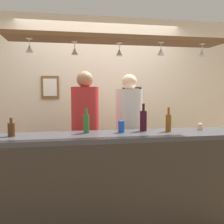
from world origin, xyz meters
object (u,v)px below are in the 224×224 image
at_px(person_right_white_patterned_shirt, 129,126).
at_px(bottle_beer_amber_tall, 168,122).
at_px(drink_can, 121,127).
at_px(person_left_red_shirt, 85,126).
at_px(bottle_beer_brown_stubby, 11,129).
at_px(picture_frame_lower_pair, 132,93).
at_px(bottle_wine_dark_red, 143,120).
at_px(cupcake, 200,127).
at_px(picture_frame_caricature, 50,87).
at_px(bottle_beer_green_import, 86,123).

distance_m(person_right_white_patterned_shirt, bottle_beer_amber_tall, 0.66).
distance_m(person_right_white_patterned_shirt, drink_can, 0.60).
bearing_deg(bottle_beer_amber_tall, person_left_red_shirt, 145.76).
bearing_deg(drink_can, bottle_beer_amber_tall, -3.32).
xyz_separation_m(bottle_beer_brown_stubby, picture_frame_lower_pair, (1.56, 1.36, 0.33)).
bearing_deg(person_left_red_shirt, bottle_beer_amber_tall, -34.24).
relative_size(bottle_wine_dark_red, bottle_beer_amber_tall, 1.15).
relative_size(bottle_beer_amber_tall, drink_can, 2.13).
height_order(person_left_red_shirt, bottle_wine_dark_red, person_left_red_shirt).
bearing_deg(drink_can, cupcake, 0.62).
xyz_separation_m(person_left_red_shirt, bottle_wine_dark_red, (0.60, -0.50, 0.12)).
bearing_deg(person_right_white_patterned_shirt, bottle_wine_dark_red, -85.94).
xyz_separation_m(cupcake, picture_frame_lower_pair, (-0.44, 1.32, 0.37)).
distance_m(bottle_beer_amber_tall, picture_frame_caricature, 1.93).
distance_m(bottle_wine_dark_red, picture_frame_caricature, 1.70).
relative_size(bottle_beer_amber_tall, picture_frame_caricature, 0.76).
bearing_deg(picture_frame_caricature, bottle_beer_amber_tall, -46.02).
relative_size(person_left_red_shirt, bottle_beer_amber_tall, 6.56).
xyz_separation_m(person_left_red_shirt, cupcake, (1.25, -0.54, 0.03)).
bearing_deg(bottle_beer_brown_stubby, picture_frame_caricature, 77.81).
height_order(bottle_beer_brown_stubby, bottle_beer_green_import, bottle_beer_green_import).
relative_size(person_left_red_shirt, picture_frame_lower_pair, 5.68).
bearing_deg(picture_frame_caricature, bottle_wine_dark_red, -50.41).
xyz_separation_m(drink_can, cupcake, (0.91, 0.01, -0.03)).
height_order(bottle_wine_dark_red, bottle_beer_brown_stubby, bottle_wine_dark_red).
relative_size(bottle_wine_dark_red, bottle_beer_brown_stubby, 1.67).
bearing_deg(bottle_wine_dark_red, bottle_beer_amber_tall, -17.82).
xyz_separation_m(cupcake, picture_frame_caricature, (-1.71, 1.32, 0.45)).
xyz_separation_m(bottle_wine_dark_red, picture_frame_lower_pair, (0.21, 1.28, 0.29)).
height_order(bottle_wine_dark_red, drink_can, bottle_wine_dark_red).
xyz_separation_m(bottle_beer_brown_stubby, picture_frame_caricature, (0.29, 1.36, 0.42)).
bearing_deg(bottle_wine_dark_red, picture_frame_caricature, 129.59).
bearing_deg(person_right_white_patterned_shirt, bottle_beer_green_import, -138.97).
distance_m(person_left_red_shirt, cupcake, 1.36).
relative_size(person_right_white_patterned_shirt, cupcake, 21.44).
bearing_deg(bottle_wine_dark_red, drink_can, -168.46).
height_order(bottle_beer_green_import, cupcake, bottle_beer_green_import).
bearing_deg(cupcake, picture_frame_caricature, 142.33).
bearing_deg(picture_frame_lower_pair, bottle_beer_amber_tall, -88.16).
relative_size(picture_frame_lower_pair, picture_frame_caricature, 0.88).
distance_m(bottle_beer_brown_stubby, bottle_beer_green_import, 0.73).
distance_m(drink_can, picture_frame_caricature, 1.61).
distance_m(person_left_red_shirt, bottle_beer_brown_stubby, 0.96).
bearing_deg(picture_frame_caricature, bottle_beer_green_import, -71.41).
bearing_deg(bottle_beer_green_import, person_right_white_patterned_shirt, 41.03).
bearing_deg(bottle_wine_dark_red, person_right_white_patterned_shirt, 94.06).
distance_m(bottle_wine_dark_red, drink_can, 0.27).
bearing_deg(person_right_white_patterned_shirt, bottle_beer_brown_stubby, -156.05).
bearing_deg(bottle_beer_green_import, bottle_beer_amber_tall, -4.50).
height_order(person_left_red_shirt, bottle_beer_green_import, person_left_red_shirt).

